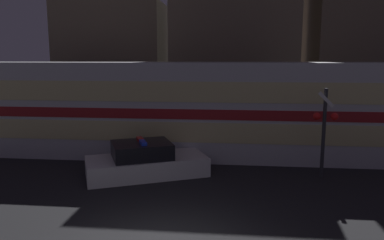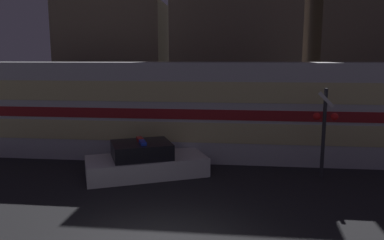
% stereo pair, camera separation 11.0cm
% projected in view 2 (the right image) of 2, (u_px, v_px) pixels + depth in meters
% --- Properties ---
extents(train, '(22.66, 2.87, 4.15)m').
position_uv_depth(train, '(231.00, 110.00, 16.37)').
color(train, silver).
rests_on(train, ground_plane).
extents(police_car, '(4.78, 3.52, 1.39)m').
position_uv_depth(police_car, '(145.00, 162.00, 13.93)').
color(police_car, silver).
rests_on(police_car, ground_plane).
extents(crossing_signal_near, '(0.88, 0.35, 3.28)m').
position_uv_depth(crossing_signal_near, '(324.00, 126.00, 13.34)').
color(crossing_signal_near, '#2D2D33').
rests_on(crossing_signal_near, ground_plane).
extents(building_left, '(6.53, 6.62, 7.67)m').
position_uv_depth(building_left, '(121.00, 65.00, 25.35)').
color(building_left, brown).
rests_on(building_left, ground_plane).
extents(building_center, '(7.24, 4.34, 10.24)m').
position_uv_depth(building_center, '(234.00, 44.00, 22.42)').
color(building_center, brown).
rests_on(building_center, ground_plane).
extents(building_right, '(8.03, 6.27, 10.95)m').
position_uv_depth(building_right, '(377.00, 39.00, 23.09)').
color(building_right, brown).
rests_on(building_right, ground_plane).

